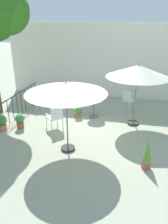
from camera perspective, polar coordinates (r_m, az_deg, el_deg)
ground_plane at (r=8.20m, az=0.25°, el=-5.17°), size 60.00×60.00×0.00m
villa_facade at (r=11.73m, az=4.97°, el=12.91°), size 10.10×0.30×3.71m
terrace_railing at (r=9.01m, az=-18.96°, el=0.91°), size 0.03×5.34×1.01m
patio_umbrella_0 at (r=6.38m, az=-4.62°, el=5.92°), size 2.39×2.39×2.23m
patio_umbrella_1 at (r=8.36m, az=13.58°, el=10.06°), size 2.30×2.30×2.38m
cafe_table_0 at (r=9.28m, az=2.47°, el=1.77°), size 0.72×0.72×0.75m
patio_chair_0 at (r=8.28m, az=-7.38°, el=-1.06°), size 0.70×0.70×0.91m
patio_chair_1 at (r=10.35m, az=-11.86°, el=3.50°), size 0.55×0.60×0.90m
patio_chair_2 at (r=10.07m, az=11.27°, el=3.26°), size 0.62×0.62×0.97m
potted_plant_0 at (r=8.78m, az=-20.35°, el=-2.48°), size 0.41×0.39×0.58m
potted_plant_1 at (r=9.32m, az=-1.55°, el=0.18°), size 0.33×0.33×0.47m
potted_plant_2 at (r=6.39m, az=15.93°, el=-10.30°), size 0.26×0.26×0.91m
potted_plant_3 at (r=8.74m, az=-16.09°, el=-2.08°), size 0.34×0.34×0.56m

